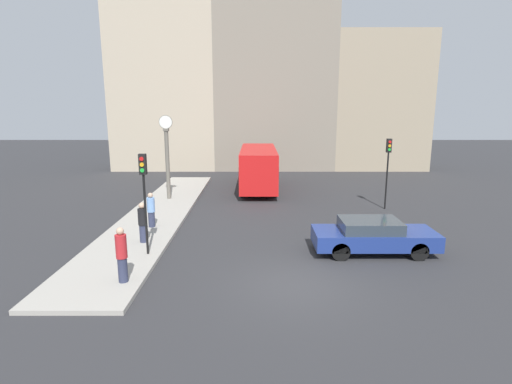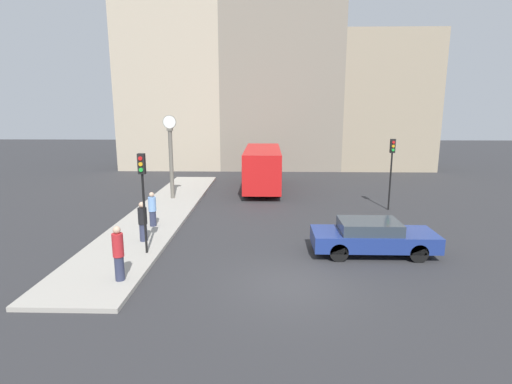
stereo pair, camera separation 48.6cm
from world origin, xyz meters
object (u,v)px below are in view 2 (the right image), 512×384
at_px(sedan_car, 372,237).
at_px(street_clock, 171,156).
at_px(traffic_light_near, 143,183).
at_px(pedestrian_black_jacket, 143,222).
at_px(traffic_light_far, 392,160).
at_px(bus_distant, 263,166).
at_px(pedestrian_red_top, 118,253).
at_px(pedestrian_blue_stripe, 152,209).

height_order(sedan_car, street_clock, street_clock).
distance_m(traffic_light_near, street_clock, 9.64).
height_order(traffic_light_near, pedestrian_black_jacket, traffic_light_near).
bearing_deg(traffic_light_far, pedestrian_black_jacket, -152.85).
height_order(traffic_light_far, pedestrian_black_jacket, traffic_light_far).
relative_size(bus_distant, pedestrian_red_top, 4.58).
height_order(pedestrian_blue_stripe, pedestrian_red_top, pedestrian_red_top).
distance_m(bus_distant, pedestrian_red_top, 16.40).
relative_size(bus_distant, street_clock, 1.64).
relative_size(bus_distant, traffic_light_far, 2.09).
xyz_separation_m(bus_distant, traffic_light_far, (7.18, -5.72, 1.21)).
distance_m(traffic_light_far, street_clock, 12.88).
relative_size(pedestrian_blue_stripe, pedestrian_red_top, 0.90).
xyz_separation_m(traffic_light_near, traffic_light_far, (11.50, 7.55, -0.06)).
bearing_deg(bus_distant, sedan_car, -70.76).
bearing_deg(bus_distant, pedestrian_red_top, -105.71).
xyz_separation_m(traffic_light_near, pedestrian_blue_stripe, (-0.75, 3.56, -1.94)).
xyz_separation_m(bus_distant, pedestrian_red_top, (-4.44, -15.78, -0.56)).
height_order(pedestrian_black_jacket, pedestrian_red_top, pedestrian_red_top).
xyz_separation_m(pedestrian_blue_stripe, pedestrian_black_jacket, (0.22, -2.18, 0.03)).
bearing_deg(pedestrian_red_top, pedestrian_blue_stripe, 95.98).
bearing_deg(pedestrian_black_jacket, traffic_light_near, -68.80).
relative_size(pedestrian_blue_stripe, pedestrian_black_jacket, 0.97).
bearing_deg(pedestrian_blue_stripe, pedestrian_black_jacket, -84.28).
relative_size(sedan_car, traffic_light_far, 1.19).
relative_size(sedan_car, pedestrian_blue_stripe, 2.91).
bearing_deg(pedestrian_black_jacket, pedestrian_blue_stripe, 95.72).
distance_m(street_clock, pedestrian_black_jacket, 8.40).
bearing_deg(pedestrian_red_top, pedestrian_black_jacket, 96.13).
bearing_deg(bus_distant, traffic_light_far, -38.53).
distance_m(bus_distant, traffic_light_near, 14.01).
height_order(traffic_light_far, street_clock, street_clock).
height_order(bus_distant, traffic_light_far, traffic_light_far).
bearing_deg(traffic_light_far, bus_distant, 141.47).
bearing_deg(pedestrian_blue_stripe, street_clock, 94.50).
xyz_separation_m(sedan_car, street_clock, (-10.00, 9.04, 2.08)).
xyz_separation_m(sedan_car, traffic_light_near, (-8.77, -0.52, 2.19)).
bearing_deg(traffic_light_near, street_clock, 97.31).
distance_m(traffic_light_far, pedestrian_black_jacket, 13.65).
height_order(traffic_light_far, pedestrian_red_top, traffic_light_far).
bearing_deg(pedestrian_blue_stripe, sedan_car, -17.71).
distance_m(sedan_car, pedestrian_blue_stripe, 10.00).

